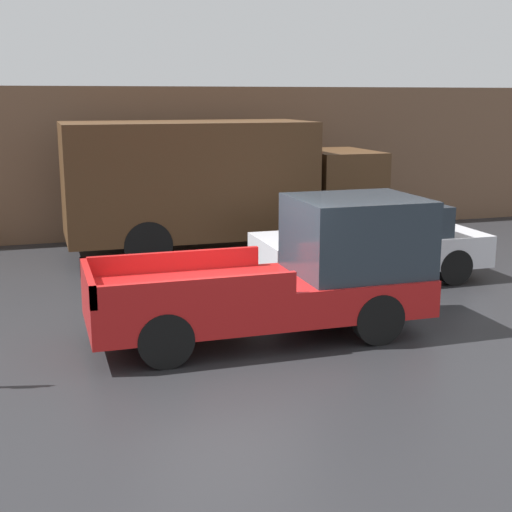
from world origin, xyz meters
name	(u,v)px	position (x,y,z in m)	size (l,w,h in m)	color
ground_plane	(223,343)	(0.00, 0.00, 0.00)	(60.00, 60.00, 0.00)	#232326
building_wall	(137,164)	(0.00, 8.87, 2.00)	(28.00, 0.15, 3.99)	brown
pickup_truck	(296,273)	(1.23, 0.13, 1.00)	(5.30, 1.96, 2.16)	red
car	(372,241)	(3.94, 2.88, 0.81)	(4.70, 1.95, 1.58)	silver
delivery_truck	(215,182)	(1.48, 6.35, 1.74)	(7.55, 2.56, 3.16)	#472D19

